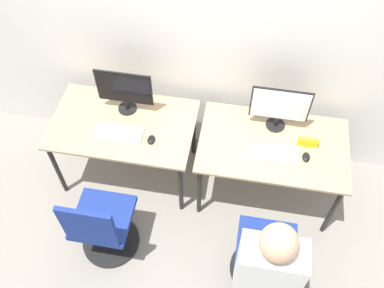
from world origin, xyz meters
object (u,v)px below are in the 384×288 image
at_px(keyboard_right, 273,153).
at_px(mouse_right, 306,157).
at_px(keyboard_left, 119,133).
at_px(office_chair_right, 265,258).
at_px(person_right, 263,284).
at_px(office_chair_left, 102,228).
at_px(mouse_left, 151,140).
at_px(monitor_left, 124,90).
at_px(monitor_right, 280,107).

bearing_deg(keyboard_right, mouse_right, -0.12).
height_order(keyboard_left, office_chair_right, office_chair_right).
relative_size(office_chair_right, person_right, 0.59).
distance_m(office_chair_left, mouse_right, 1.68).
bearing_deg(mouse_right, person_right, -103.87).
bearing_deg(mouse_left, person_right, -47.82).
xyz_separation_m(office_chair_left, mouse_right, (1.49, 0.70, 0.34)).
bearing_deg(office_chair_left, office_chair_right, -1.18).
bearing_deg(person_right, mouse_left, 132.18).
xyz_separation_m(monitor_left, keyboard_left, (0.00, -0.27, -0.22)).
bearing_deg(office_chair_right, monitor_right, 91.76).
bearing_deg(keyboard_right, office_chair_left, -150.30).
xyz_separation_m(keyboard_right, office_chair_right, (0.03, -0.73, -0.33)).
bearing_deg(keyboard_left, mouse_right, 0.57).
relative_size(monitor_left, mouse_left, 5.18).
bearing_deg(keyboard_left, monitor_left, 90.00).
bearing_deg(mouse_left, office_chair_left, -111.71).
height_order(monitor_left, mouse_right, monitor_left).
bearing_deg(mouse_right, office_chair_left, -154.70).
height_order(keyboard_left, person_right, person_right).
bearing_deg(mouse_right, office_chair_right, -106.97).
xyz_separation_m(mouse_left, office_chair_left, (-0.26, -0.66, -0.34)).
xyz_separation_m(keyboard_left, office_chair_left, (0.01, -0.69, -0.33)).
height_order(monitor_left, keyboard_right, monitor_left).
distance_m(keyboard_left, keyboard_right, 1.25).
xyz_separation_m(mouse_left, office_chair_right, (1.00, -0.69, -0.34)).
height_order(mouse_left, person_right, person_right).
height_order(monitor_right, person_right, person_right).
relative_size(office_chair_left, office_chair_right, 1.00).
distance_m(monitor_left, person_right, 1.83).
distance_m(monitor_left, keyboard_left, 0.35).
distance_m(office_chair_left, monitor_right, 1.68).
bearing_deg(office_chair_right, mouse_right, 73.03).
height_order(monitor_left, person_right, person_right).
distance_m(mouse_left, office_chair_right, 1.26).
relative_size(keyboard_right, office_chair_right, 0.43).
height_order(monitor_left, monitor_right, same).
distance_m(keyboard_left, mouse_right, 1.50).
xyz_separation_m(monitor_left, person_right, (1.23, -1.35, -0.09)).
distance_m(monitor_left, office_chair_left, 1.11).
relative_size(keyboard_right, person_right, 0.25).
xyz_separation_m(keyboard_left, mouse_left, (0.28, -0.03, 0.01)).
bearing_deg(mouse_right, keyboard_left, -179.43).
height_order(office_chair_right, person_right, person_right).
bearing_deg(keyboard_right, office_chair_right, -87.54).
distance_m(mouse_left, office_chair_left, 0.79).
bearing_deg(office_chair_left, monitor_right, 38.91).
distance_m(keyboard_right, person_right, 1.10).
relative_size(office_chair_left, keyboard_right, 2.32).
bearing_deg(mouse_left, office_chair_right, -34.42).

